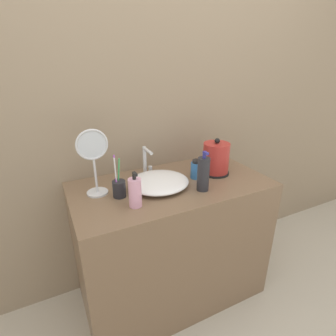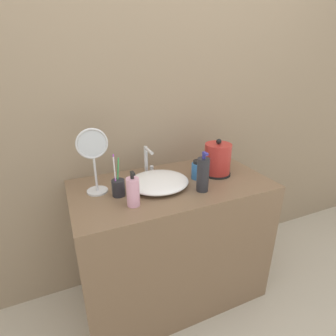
# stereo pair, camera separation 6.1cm
# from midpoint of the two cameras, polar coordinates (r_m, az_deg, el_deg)

# --- Properties ---
(ground_plane) EXTENTS (12.00, 12.00, 0.00)m
(ground_plane) POSITION_cam_midpoint_polar(r_m,az_deg,el_deg) (1.81, 4.43, -30.93)
(ground_plane) COLOR #BCB29E
(wall_back) EXTENTS (6.00, 0.04, 2.60)m
(wall_back) POSITION_cam_midpoint_polar(r_m,az_deg,el_deg) (1.62, -5.40, 17.13)
(wall_back) COLOR gray
(wall_back) RESTS_ON ground_plane
(vanity_counter) EXTENTS (1.11, 0.58, 0.80)m
(vanity_counter) POSITION_cam_midpoint_polar(r_m,az_deg,el_deg) (1.69, -0.30, -15.71)
(vanity_counter) COLOR brown
(vanity_counter) RESTS_ON ground_plane
(sink_basin) EXTENTS (0.34, 0.31, 0.05)m
(sink_basin) POSITION_cam_midpoint_polar(r_m,az_deg,el_deg) (1.44, -3.26, -3.05)
(sink_basin) COLOR white
(sink_basin) RESTS_ON vanity_counter
(faucet) EXTENTS (0.06, 0.12, 0.17)m
(faucet) POSITION_cam_midpoint_polar(r_m,az_deg,el_deg) (1.57, -5.82, 1.86)
(faucet) COLOR silver
(faucet) RESTS_ON vanity_counter
(electric_kettle) EXTENTS (0.17, 0.17, 0.22)m
(electric_kettle) POSITION_cam_midpoint_polar(r_m,az_deg,el_deg) (1.60, 9.31, 1.84)
(electric_kettle) COLOR black
(electric_kettle) RESTS_ON vanity_counter
(toothbrush_cup) EXTENTS (0.07, 0.07, 0.22)m
(toothbrush_cup) POSITION_cam_midpoint_polar(r_m,az_deg,el_deg) (1.35, -11.87, -4.29)
(toothbrush_cup) COLOR #232328
(toothbrush_cup) RESTS_ON vanity_counter
(lotion_bottle) EXTENTS (0.06, 0.06, 0.18)m
(lotion_bottle) POSITION_cam_midpoint_polar(r_m,az_deg,el_deg) (1.24, -8.58, -5.28)
(lotion_bottle) COLOR #EAA8C6
(lotion_bottle) RESTS_ON vanity_counter
(shampoo_bottle) EXTENTS (0.07, 0.07, 0.11)m
(shampoo_bottle) POSITION_cam_midpoint_polar(r_m,az_deg,el_deg) (1.53, 5.07, -0.34)
(shampoo_bottle) COLOR #3370B7
(shampoo_bottle) RESTS_ON vanity_counter
(mouthwash_bottle) EXTENTS (0.06, 0.06, 0.22)m
(mouthwash_bottle) POSITION_cam_midpoint_polar(r_m,az_deg,el_deg) (1.38, 6.45, -1.28)
(mouthwash_bottle) COLOR #28282D
(mouthwash_bottle) RESTS_ON vanity_counter
(vanity_mirror) EXTENTS (0.16, 0.11, 0.34)m
(vanity_mirror) POSITION_cam_midpoint_polar(r_m,az_deg,el_deg) (1.35, -17.14, 2.08)
(vanity_mirror) COLOR silver
(vanity_mirror) RESTS_ON vanity_counter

